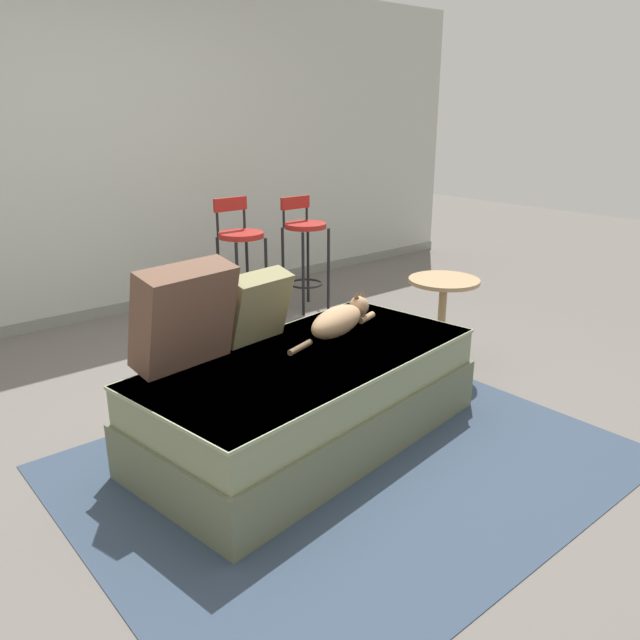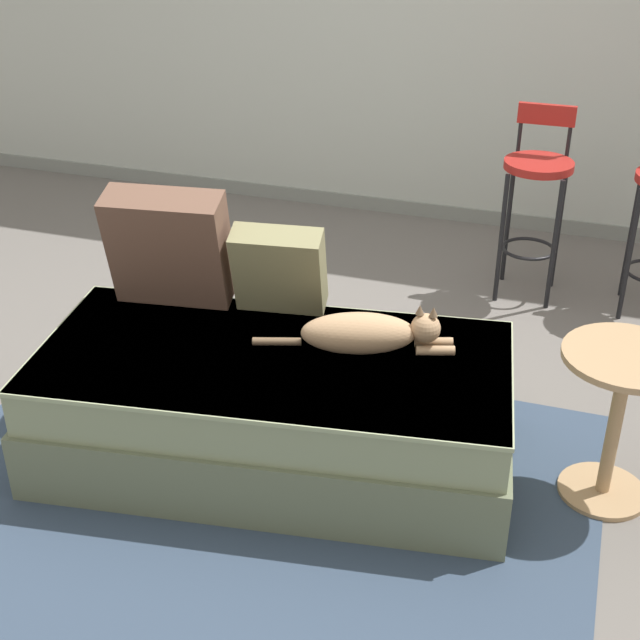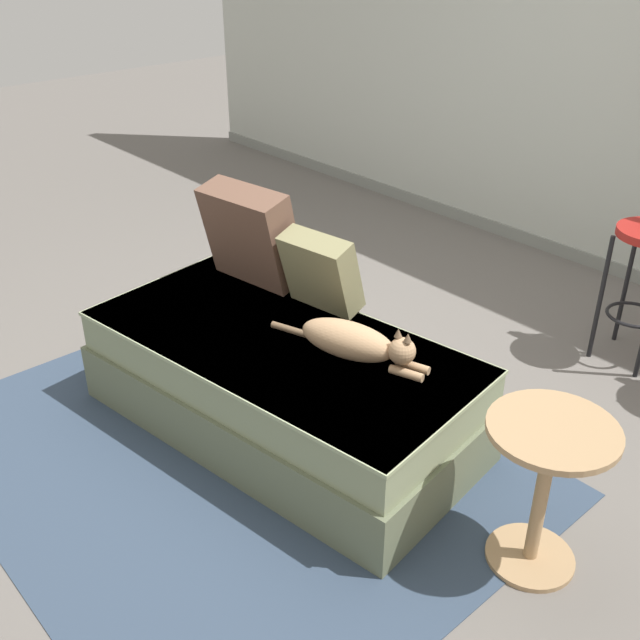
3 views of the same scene
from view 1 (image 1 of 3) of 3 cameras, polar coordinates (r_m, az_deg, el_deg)
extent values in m
plane|color=#66605B|center=(3.53, -5.07, -8.24)|extent=(16.00, 16.00, 0.00)
cube|color=#B7BCB2|center=(5.17, -20.58, 14.31)|extent=(8.00, 0.10, 2.60)
cube|color=gray|center=(5.34, -18.86, 0.81)|extent=(8.00, 0.02, 0.09)
cube|color=#334256|center=(3.05, 2.77, -12.77)|extent=(2.46, 1.96, 0.01)
cube|color=#636B50|center=(3.18, -0.91, -8.59)|extent=(1.86, 1.09, 0.27)
cube|color=gray|center=(3.08, -0.93, -4.79)|extent=(1.81, 1.05, 0.19)
cube|color=#98A47B|center=(3.05, -0.94, -3.33)|extent=(1.83, 1.06, 0.02)
cube|color=brown|center=(2.89, -12.32, 0.36)|extent=(0.50, 0.33, 0.49)
cube|color=#847F56|center=(3.17, -5.86, 1.22)|extent=(0.38, 0.27, 0.37)
ellipsoid|color=tan|center=(3.28, 1.53, -0.13)|extent=(0.45, 0.29, 0.15)
sphere|color=tan|center=(3.48, 3.59, 1.31)|extent=(0.11, 0.11, 0.11)
cone|color=brown|center=(3.44, 3.31, 2.39)|extent=(0.03, 0.03, 0.04)
cone|color=brown|center=(3.47, 3.91, 2.54)|extent=(0.03, 0.03, 0.04)
cylinder|color=tan|center=(3.52, 4.29, 0.22)|extent=(0.14, 0.08, 0.04)
cylinder|color=tan|center=(3.55, 3.43, 0.38)|extent=(0.14, 0.08, 0.04)
cylinder|color=brown|center=(3.08, -1.82, -2.52)|extent=(0.18, 0.08, 0.03)
cylinder|color=black|center=(4.65, -7.51, 2.91)|extent=(0.02, 0.02, 0.68)
cylinder|color=black|center=(4.79, -4.90, 3.47)|extent=(0.02, 0.02, 0.68)
cylinder|color=black|center=(4.86, -9.18, 3.53)|extent=(0.02, 0.02, 0.68)
cylinder|color=black|center=(4.99, -6.64, 4.06)|extent=(0.02, 0.02, 0.68)
torus|color=black|center=(4.84, -7.02, 2.51)|extent=(0.28, 0.28, 0.02)
cylinder|color=maroon|center=(4.74, -7.23, 7.72)|extent=(0.34, 0.34, 0.04)
cylinder|color=black|center=(4.77, -9.37, 8.88)|extent=(0.02, 0.02, 0.24)
cylinder|color=black|center=(4.89, -6.94, 9.24)|extent=(0.02, 0.02, 0.24)
cube|color=maroon|center=(4.81, -8.20, 10.44)|extent=(0.28, 0.03, 0.10)
cylinder|color=black|center=(4.99, -1.55, 4.16)|extent=(0.02, 0.02, 0.68)
cylinder|color=black|center=(5.15, 0.78, 4.65)|extent=(0.02, 0.02, 0.68)
cylinder|color=black|center=(5.19, -3.40, 4.72)|extent=(0.02, 0.02, 0.68)
cylinder|color=black|center=(5.35, -1.10, 5.18)|extent=(0.02, 0.02, 0.68)
torus|color=black|center=(5.20, -1.31, 3.35)|extent=(0.29, 0.29, 0.02)
cylinder|color=maroon|center=(5.10, -1.35, 8.63)|extent=(0.34, 0.34, 0.04)
cylinder|color=black|center=(5.11, -3.34, 9.49)|extent=(0.02, 0.02, 0.19)
cylinder|color=black|center=(5.26, -1.22, 9.77)|extent=(0.02, 0.02, 0.19)
cube|color=maroon|center=(5.17, -2.28, 10.67)|extent=(0.28, 0.03, 0.10)
cylinder|color=tan|center=(4.04, 11.01, -0.55)|extent=(0.05, 0.05, 0.57)
cylinder|color=tan|center=(4.13, 10.78, -4.17)|extent=(0.32, 0.32, 0.02)
cylinder|color=tan|center=(3.95, 11.28, 3.54)|extent=(0.44, 0.44, 0.02)
camera|label=2|loc=(2.90, 62.31, 20.16)|focal=50.00mm
camera|label=3|loc=(4.01, 46.03, 20.52)|focal=42.00mm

